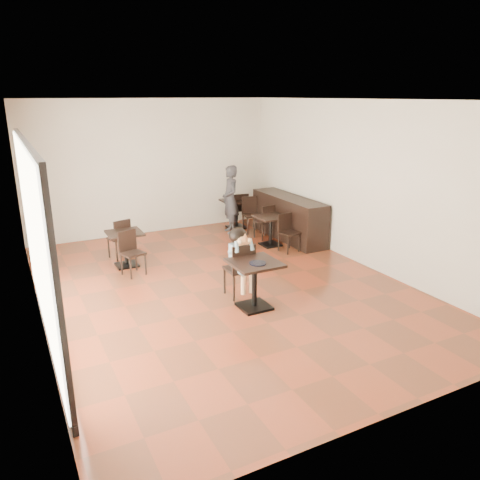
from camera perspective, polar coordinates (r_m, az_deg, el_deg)
floor at (r=8.38m, az=-2.06°, el=-5.71°), size 6.00×8.00×0.01m
ceiling at (r=7.71m, az=-2.32°, el=16.74°), size 6.00×8.00×0.01m
wall_back at (r=11.59m, az=-10.69°, el=8.69°), size 6.00×0.01×3.20m
wall_front at (r=4.73m, az=18.91°, el=-4.41°), size 6.00×0.01×3.20m
wall_left at (r=7.20m, az=-24.38°, el=2.29°), size 0.01×8.00×3.20m
wall_right at (r=9.53m, az=14.50°, el=6.63°), size 0.01×8.00×3.20m
storefront_window at (r=6.76m, az=-23.65°, el=-0.27°), size 0.04×4.50×2.60m
child_table at (r=7.44m, az=1.77°, el=-5.50°), size 0.74×0.74×0.78m
child_chair at (r=7.86m, az=-0.17°, el=-3.59°), size 0.42×0.42×0.94m
child at (r=7.82m, az=-0.17°, el=-2.76°), size 0.42×0.59×1.19m
plate at (r=7.21m, az=2.18°, el=-2.85°), size 0.26×0.26×0.02m
pizza_slice at (r=7.52m, az=0.49°, el=-0.09°), size 0.28×0.21×0.06m
adult_patron at (r=11.45m, az=-1.18°, el=4.96°), size 0.47×0.65×1.66m
cafe_table_mid at (r=10.56m, az=3.74°, el=1.12°), size 0.72×0.72×0.68m
cafe_table_left at (r=9.53m, az=-13.76°, el=-1.08°), size 0.83×0.83×0.70m
cafe_table_back at (r=11.95m, az=-0.44°, el=3.19°), size 0.77×0.77×0.72m
chair_mid_a at (r=11.06m, az=2.90°, el=2.26°), size 0.41×0.41×0.82m
chair_mid_b at (r=10.16m, az=6.00°, el=0.82°), size 0.41×0.41×0.82m
chair_left_a at (r=10.02m, az=-14.55°, el=0.19°), size 0.47×0.47×0.84m
chair_left_b at (r=9.00m, az=-12.94°, el=-1.64°), size 0.47×0.47×0.84m
chair_back_a at (r=12.12m, az=-0.12°, el=3.75°), size 0.44×0.44×0.87m
chair_back_b at (r=11.53m, az=1.45°, el=3.03°), size 0.44×0.44×0.87m
service_counter at (r=11.11m, az=5.93°, el=2.74°), size 0.60×2.40×1.00m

